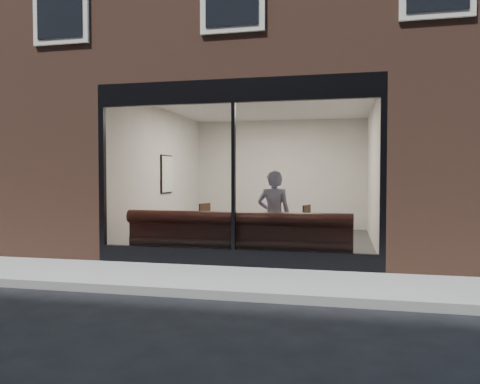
% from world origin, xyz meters
% --- Properties ---
extents(ground, '(120.00, 120.00, 0.00)m').
position_xyz_m(ground, '(0.00, 0.00, 0.00)').
color(ground, black).
rests_on(ground, ground).
extents(sidewalk_near, '(40.00, 2.00, 0.01)m').
position_xyz_m(sidewalk_near, '(0.00, 1.00, 0.01)').
color(sidewalk_near, gray).
rests_on(sidewalk_near, ground).
extents(kerb_near, '(40.00, 0.10, 0.12)m').
position_xyz_m(kerb_near, '(0.00, -0.05, 0.06)').
color(kerb_near, gray).
rests_on(kerb_near, ground).
extents(host_building_pier_left, '(2.50, 12.00, 3.20)m').
position_xyz_m(host_building_pier_left, '(-3.75, 8.00, 1.60)').
color(host_building_pier_left, brown).
rests_on(host_building_pier_left, ground).
extents(host_building_pier_right, '(2.50, 12.00, 3.20)m').
position_xyz_m(host_building_pier_right, '(3.75, 8.00, 1.60)').
color(host_building_pier_right, brown).
rests_on(host_building_pier_right, ground).
extents(host_building_backfill, '(5.00, 6.00, 3.20)m').
position_xyz_m(host_building_backfill, '(0.00, 11.00, 1.60)').
color(host_building_backfill, brown).
rests_on(host_building_backfill, ground).
extents(cafe_floor, '(6.00, 6.00, 0.00)m').
position_xyz_m(cafe_floor, '(0.00, 5.00, 0.02)').
color(cafe_floor, '#2D2D30').
rests_on(cafe_floor, ground).
extents(cafe_ceiling, '(6.00, 6.00, 0.00)m').
position_xyz_m(cafe_ceiling, '(0.00, 5.00, 3.19)').
color(cafe_ceiling, white).
rests_on(cafe_ceiling, host_building_upper).
extents(cafe_wall_back, '(5.00, 0.00, 5.00)m').
position_xyz_m(cafe_wall_back, '(0.00, 7.99, 1.60)').
color(cafe_wall_back, silver).
rests_on(cafe_wall_back, ground).
extents(cafe_wall_left, '(0.00, 6.00, 6.00)m').
position_xyz_m(cafe_wall_left, '(-2.49, 5.00, 1.60)').
color(cafe_wall_left, silver).
rests_on(cafe_wall_left, ground).
extents(cafe_wall_right, '(0.00, 6.00, 6.00)m').
position_xyz_m(cafe_wall_right, '(2.49, 5.00, 1.60)').
color(cafe_wall_right, silver).
rests_on(cafe_wall_right, ground).
extents(storefront_kick, '(5.00, 0.10, 0.30)m').
position_xyz_m(storefront_kick, '(0.00, 2.05, 0.15)').
color(storefront_kick, black).
rests_on(storefront_kick, ground).
extents(storefront_header, '(5.00, 0.10, 0.40)m').
position_xyz_m(storefront_header, '(0.00, 2.05, 3.00)').
color(storefront_header, black).
rests_on(storefront_header, host_building_upper).
extents(storefront_mullion, '(0.06, 0.10, 2.50)m').
position_xyz_m(storefront_mullion, '(0.00, 2.05, 1.55)').
color(storefront_mullion, black).
rests_on(storefront_mullion, storefront_kick).
extents(storefront_glass, '(4.80, 0.00, 4.80)m').
position_xyz_m(storefront_glass, '(0.00, 2.02, 1.55)').
color(storefront_glass, white).
rests_on(storefront_glass, storefront_kick).
extents(banquette, '(4.00, 0.55, 0.45)m').
position_xyz_m(banquette, '(0.00, 2.45, 0.23)').
color(banquette, '#341713').
rests_on(banquette, cafe_floor).
extents(person, '(0.63, 0.43, 1.66)m').
position_xyz_m(person, '(0.60, 2.71, 0.83)').
color(person, '#ABB4DF').
rests_on(person, cafe_floor).
extents(cafe_table_left, '(0.60, 0.60, 0.04)m').
position_xyz_m(cafe_table_left, '(-1.65, 3.45, 0.74)').
color(cafe_table_left, black).
rests_on(cafe_table_left, cafe_floor).
extents(cafe_table_right, '(0.75, 0.75, 0.04)m').
position_xyz_m(cafe_table_right, '(1.15, 3.42, 0.74)').
color(cafe_table_right, black).
rests_on(cafe_table_right, cafe_floor).
extents(cafe_chair_left, '(0.48, 0.48, 0.04)m').
position_xyz_m(cafe_chair_left, '(-1.35, 4.31, 0.24)').
color(cafe_chair_left, black).
rests_on(cafe_chair_left, cafe_floor).
extents(cafe_chair_right, '(0.50, 0.50, 0.04)m').
position_xyz_m(cafe_chair_right, '(0.90, 4.16, 0.24)').
color(cafe_chair_right, black).
rests_on(cafe_chair_right, cafe_floor).
extents(wall_poster, '(0.02, 0.67, 0.89)m').
position_xyz_m(wall_poster, '(-2.45, 5.24, 1.60)').
color(wall_poster, white).
rests_on(wall_poster, cafe_wall_left).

